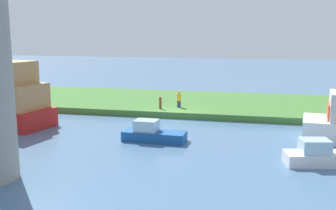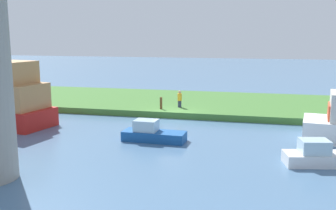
# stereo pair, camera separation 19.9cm
# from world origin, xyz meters

# --- Properties ---
(ground_plane) EXTENTS (160.00, 160.00, 0.00)m
(ground_plane) POSITION_xyz_m (0.00, 0.00, 0.00)
(ground_plane) COLOR #4C7093
(grassy_bank) EXTENTS (80.00, 12.00, 0.50)m
(grassy_bank) POSITION_xyz_m (0.00, -6.00, 0.25)
(grassy_bank) COLOR #427533
(grassy_bank) RESTS_ON ground
(person_on_bank) EXTENTS (0.39, 0.39, 1.39)m
(person_on_bank) POSITION_xyz_m (-0.17, -2.32, 1.20)
(person_on_bank) COLOR #2D334C
(person_on_bank) RESTS_ON grassy_bank
(mooring_post) EXTENTS (0.20, 0.20, 0.96)m
(mooring_post) POSITION_xyz_m (1.14, -1.20, 0.98)
(mooring_post) COLOR brown
(mooring_post) RESTS_ON grassy_bank
(motorboat_white) EXTENTS (4.09, 2.16, 1.30)m
(motorboat_white) POSITION_xyz_m (-9.74, 8.87, 0.46)
(motorboat_white) COLOR white
(motorboat_white) RESTS_ON ground
(houseboat_blue) EXTENTS (3.90, 1.50, 1.28)m
(houseboat_blue) POSITION_xyz_m (-0.27, 6.48, 0.46)
(houseboat_blue) COLOR #195199
(houseboat_blue) RESTS_ON ground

